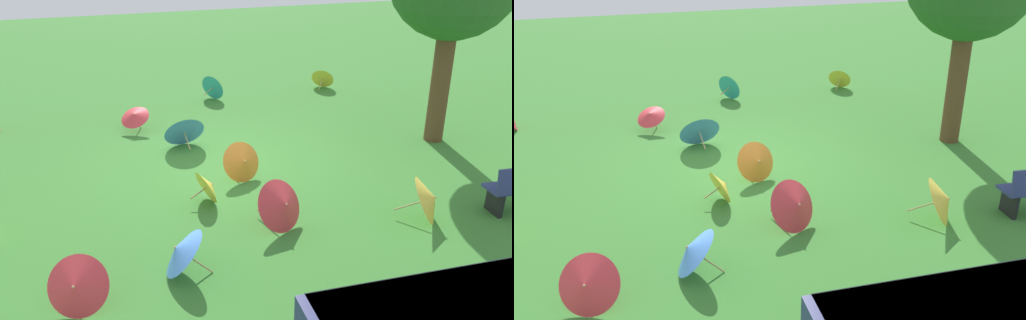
# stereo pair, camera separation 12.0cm
# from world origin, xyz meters

# --- Properties ---
(ground) EXTENTS (40.00, 40.00, 0.00)m
(ground) POSITION_xyz_m (0.00, 0.00, 0.00)
(ground) COLOR #387A2D
(parasol_yellow_0) EXTENTS (0.92, 0.99, 0.82)m
(parasol_yellow_0) POSITION_xyz_m (-2.51, 3.39, 0.41)
(parasol_yellow_0) COLOR tan
(parasol_yellow_0) RESTS_ON ground
(parasol_yellow_2) EXTENTS (0.62, 0.71, 0.64)m
(parasol_yellow_2) POSITION_xyz_m (0.76, 1.59, 0.32)
(parasol_yellow_2) COLOR tan
(parasol_yellow_2) RESTS_ON ground
(parasol_yellow_3) EXTENTS (0.79, 0.75, 0.64)m
(parasol_yellow_3) POSITION_xyz_m (-4.17, -4.33, 0.32)
(parasol_yellow_3) COLOR tan
(parasol_yellow_3) RESTS_ON ground
(parasol_red_1) EXTENTS (0.93, 0.92, 0.63)m
(parasol_red_1) POSITION_xyz_m (1.56, -2.36, 0.40)
(parasol_red_1) COLOR tan
(parasol_red_1) RESTS_ON ground
(parasol_blue_0) EXTENTS (0.94, 0.80, 0.82)m
(parasol_blue_0) POSITION_xyz_m (0.66, -1.07, 0.41)
(parasol_blue_0) COLOR tan
(parasol_blue_0) RESTS_ON ground
(parasol_blue_1) EXTENTS (0.84, 0.91, 0.75)m
(parasol_blue_1) POSITION_xyz_m (1.67, 3.58, 0.40)
(parasol_blue_1) COLOR tan
(parasol_blue_1) RESTS_ON ground
(parasol_orange_0) EXTENTS (0.88, 0.80, 0.77)m
(parasol_orange_0) POSITION_xyz_m (-0.07, 0.93, 0.39)
(parasol_orange_0) COLOR tan
(parasol_orange_0) RESTS_ON ground
(parasol_red_2) EXTENTS (0.97, 0.86, 0.78)m
(parasol_red_2) POSITION_xyz_m (3.07, 3.95, 0.39)
(parasol_red_2) COLOR tan
(parasol_red_2) RESTS_ON ground
(parasol_red_3) EXTENTS (1.04, 0.99, 0.86)m
(parasol_red_3) POSITION_xyz_m (-0.14, 2.85, 0.43)
(parasol_red_3) COLOR tan
(parasol_red_3) RESTS_ON ground
(parasol_teal_1) EXTENTS (0.73, 0.75, 0.72)m
(parasol_teal_1) POSITION_xyz_m (-0.85, -4.27, 0.36)
(parasol_teal_1) COLOR tan
(parasol_teal_1) RESTS_ON ground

